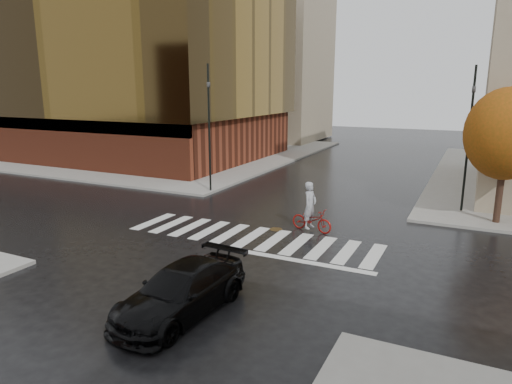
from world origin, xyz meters
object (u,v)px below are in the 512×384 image
(cyclist, at_px, (311,215))
(traffic_light_ne, at_px, (470,129))
(fire_hydrant, at_px, (187,173))
(sedan, at_px, (181,291))
(traffic_light_nw, at_px, (209,119))

(cyclist, relative_size, traffic_light_ne, 0.31)
(fire_hydrant, bearing_deg, sedan, -56.02)
(cyclist, bearing_deg, traffic_light_ne, -32.78)
(traffic_light_ne, height_order, fire_hydrant, traffic_light_ne)
(traffic_light_nw, xyz_separation_m, fire_hydrant, (-3.70, 2.72, -4.14))
(traffic_light_nw, relative_size, traffic_light_ne, 1.04)
(sedan, xyz_separation_m, cyclist, (0.82, 9.28, 0.08))
(sedan, distance_m, fire_hydrant, 20.24)
(sedan, height_order, cyclist, cyclist)
(cyclist, xyz_separation_m, traffic_light_nw, (-8.43, 4.78, 3.88))
(sedan, relative_size, fire_hydrant, 6.93)
(traffic_light_ne, distance_m, fire_hydrant, 18.82)
(sedan, relative_size, cyclist, 2.11)
(traffic_light_nw, relative_size, fire_hydrant, 10.96)
(cyclist, height_order, traffic_light_nw, traffic_light_nw)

